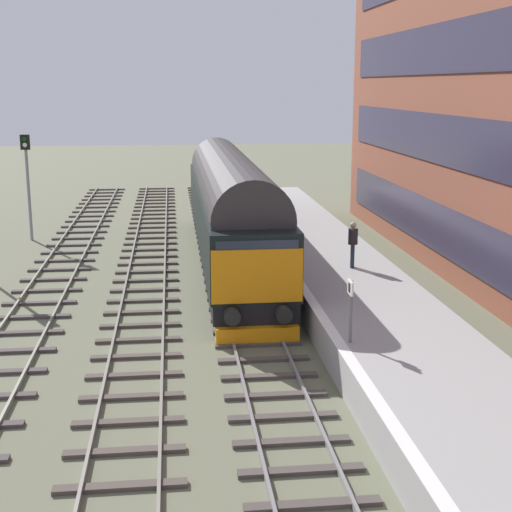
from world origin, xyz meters
TOP-DOWN VIEW (x-y plane):
  - ground_plane at (0.00, 0.00)m, footprint 140.00×140.00m
  - track_main at (0.00, -0.00)m, footprint 2.50×60.00m
  - track_adjacent_west at (-3.46, -0.00)m, footprint 2.50×60.00m
  - track_adjacent_far_west at (-7.00, 0.00)m, footprint 2.50×60.00m
  - station_platform at (3.60, 0.00)m, footprint 4.00×44.00m
  - diesel_locomotive at (0.00, 5.79)m, footprint 2.74×19.88m
  - signal_post_mid at (-9.21, 11.90)m, footprint 0.44×0.22m
  - platform_number_sign at (2.01, -6.90)m, footprint 0.10×0.44m
  - waiting_passenger at (3.97, 0.80)m, footprint 0.43×0.49m

SIDE VIEW (x-z plane):
  - ground_plane at x=0.00m, z-range 0.00..0.00m
  - track_main at x=0.00m, z-range -0.02..0.13m
  - track_adjacent_west at x=-3.46m, z-range -0.02..0.13m
  - track_adjacent_far_west at x=-7.00m, z-range -0.02..0.13m
  - station_platform at x=3.60m, z-range 0.00..1.01m
  - waiting_passenger at x=3.97m, z-range 1.17..2.81m
  - platform_number_sign at x=2.01m, z-range 1.29..2.89m
  - diesel_locomotive at x=0.00m, z-range 0.15..4.83m
  - signal_post_mid at x=-9.21m, z-range 0.58..5.66m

